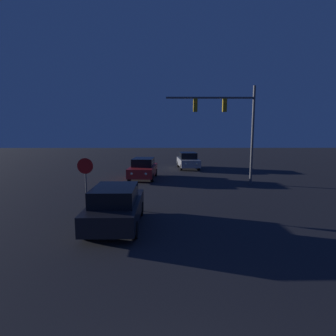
{
  "coord_description": "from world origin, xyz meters",
  "views": [
    {
      "loc": [
        -0.13,
        -1.27,
        3.77
      ],
      "look_at": [
        0.0,
        13.14,
        1.76
      ],
      "focal_mm": 28.0,
      "sensor_mm": 36.0,
      "label": 1
    }
  ],
  "objects_px": {
    "car_far": "(188,160)",
    "car_mid": "(143,168)",
    "traffic_signal_mast": "(231,119)",
    "stop_sign": "(85,172)",
    "car_near": "(116,206)"
  },
  "relations": [
    {
      "from": "car_mid",
      "to": "traffic_signal_mast",
      "type": "xyz_separation_m",
      "value": [
        6.42,
        -2.28,
        3.81
      ]
    },
    {
      "from": "car_near",
      "to": "car_far",
      "type": "xyz_separation_m",
      "value": [
        4.29,
        16.61,
        0.0
      ]
    },
    {
      "from": "car_far",
      "to": "stop_sign",
      "type": "xyz_separation_m",
      "value": [
        -6.34,
        -13.73,
        0.9
      ]
    },
    {
      "from": "car_mid",
      "to": "stop_sign",
      "type": "height_order",
      "value": "stop_sign"
    },
    {
      "from": "car_far",
      "to": "car_near",
      "type": "bearing_deg",
      "value": 72.12
    },
    {
      "from": "car_far",
      "to": "traffic_signal_mast",
      "type": "height_order",
      "value": "traffic_signal_mast"
    },
    {
      "from": "car_mid",
      "to": "stop_sign",
      "type": "distance_m",
      "value": 8.24
    },
    {
      "from": "car_far",
      "to": "traffic_signal_mast",
      "type": "bearing_deg",
      "value": 102.42
    },
    {
      "from": "traffic_signal_mast",
      "to": "car_near",
      "type": "bearing_deg",
      "value": -127.89
    },
    {
      "from": "traffic_signal_mast",
      "to": "stop_sign",
      "type": "relative_size",
      "value": 2.81
    },
    {
      "from": "car_far",
      "to": "car_mid",
      "type": "bearing_deg",
      "value": 51.51
    },
    {
      "from": "stop_sign",
      "to": "traffic_signal_mast",
      "type": "bearing_deg",
      "value": 32.95
    },
    {
      "from": "car_near",
      "to": "car_far",
      "type": "relative_size",
      "value": 0.99
    },
    {
      "from": "car_mid",
      "to": "traffic_signal_mast",
      "type": "bearing_deg",
      "value": 164.08
    },
    {
      "from": "car_near",
      "to": "stop_sign",
      "type": "height_order",
      "value": "stop_sign"
    }
  ]
}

